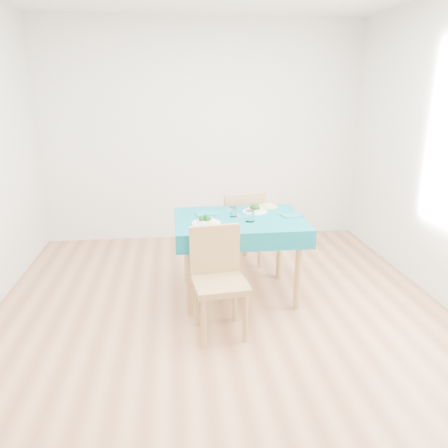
{
  "coord_description": "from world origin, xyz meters",
  "views": [
    {
      "loc": [
        -0.39,
        -3.27,
        1.87
      ],
      "look_at": [
        0.0,
        0.0,
        0.85
      ],
      "focal_mm": 35.0,
      "sensor_mm": 36.0,
      "label": 1
    }
  ],
  "objects": [
    {
      "name": "room_shell",
      "position": [
        0.0,
        0.0,
        1.35
      ],
      "size": [
        4.02,
        4.52,
        2.73
      ],
      "color": "#925E3D",
      "rests_on": "ground"
    },
    {
      "name": "table",
      "position": [
        0.19,
        0.46,
        0.38
      ],
      "size": [
        1.15,
        0.87,
        0.76
      ],
      "primitive_type": "cube",
      "color": "#095A65",
      "rests_on": "ground"
    },
    {
      "name": "chair_near",
      "position": [
        -0.06,
        -0.2,
        0.51
      ],
      "size": [
        0.45,
        0.49,
        1.01
      ],
      "primitive_type": "cube",
      "rotation": [
        0.0,
        0.0,
        0.11
      ],
      "color": "#997748",
      "rests_on": "ground"
    },
    {
      "name": "chair_far",
      "position": [
        0.29,
        1.22,
        0.57
      ],
      "size": [
        0.57,
        0.6,
        1.15
      ],
      "primitive_type": "cube",
      "rotation": [
        0.0,
        0.0,
        3.4
      ],
      "color": "#997748",
      "rests_on": "ground"
    },
    {
      "name": "bowl_near",
      "position": [
        -0.12,
        0.32,
        0.8
      ],
      "size": [
        0.25,
        0.25,
        0.08
      ],
      "primitive_type": null,
      "color": "white",
      "rests_on": "table"
    },
    {
      "name": "bowl_far",
      "position": [
        0.37,
        0.64,
        0.79
      ],
      "size": [
        0.23,
        0.23,
        0.07
      ],
      "primitive_type": null,
      "color": "white",
      "rests_on": "table"
    },
    {
      "name": "fork_near",
      "position": [
        -0.18,
        0.39,
        0.76
      ],
      "size": [
        0.03,
        0.19,
        0.0
      ],
      "primitive_type": "cube",
      "rotation": [
        0.0,
        0.0,
        -0.04
      ],
      "color": "silver",
      "rests_on": "table"
    },
    {
      "name": "knife_near",
      "position": [
        -0.01,
        0.37,
        0.76
      ],
      "size": [
        0.08,
        0.2,
        0.0
      ],
      "primitive_type": "cube",
      "rotation": [
        0.0,
        0.0,
        -0.32
      ],
      "color": "silver",
      "rests_on": "table"
    },
    {
      "name": "fork_far",
      "position": [
        0.19,
        0.54,
        0.76
      ],
      "size": [
        0.04,
        0.17,
        0.0
      ],
      "primitive_type": "cube",
      "rotation": [
        0.0,
        0.0,
        0.09
      ],
      "color": "silver",
      "rests_on": "table"
    },
    {
      "name": "knife_far",
      "position": [
        0.71,
        0.55,
        0.76
      ],
      "size": [
        0.12,
        0.19,
        0.0
      ],
      "primitive_type": "cube",
      "rotation": [
        0.0,
        0.0,
        -0.52
      ],
      "color": "silver",
      "rests_on": "table"
    },
    {
      "name": "napkin_near",
      "position": [
        -0.1,
        0.62,
        0.76
      ],
      "size": [
        0.2,
        0.16,
        0.01
      ],
      "primitive_type": "cube",
      "rotation": [
        0.0,
        0.0,
        0.2
      ],
      "color": "#0D6570",
      "rests_on": "table"
    },
    {
      "name": "napkin_far",
      "position": [
        0.68,
        0.47,
        0.76
      ],
      "size": [
        0.2,
        0.16,
        0.01
      ],
      "primitive_type": "cube",
      "rotation": [
        0.0,
        0.0,
        0.18
      ],
      "color": "#0D6570",
      "rests_on": "table"
    },
    {
      "name": "tumbler_center",
      "position": [
        0.15,
        0.52,
        0.8
      ],
      "size": [
        0.07,
        0.07,
        0.08
      ],
      "primitive_type": "cylinder",
      "color": "white",
      "rests_on": "table"
    },
    {
      "name": "tumbler_side",
      "position": [
        0.27,
        0.34,
        0.81
      ],
      "size": [
        0.08,
        0.08,
        0.1
      ],
      "primitive_type": "cylinder",
      "color": "white",
      "rests_on": "table"
    },
    {
      "name": "side_plate",
      "position": [
        0.54,
        0.81,
        0.76
      ],
      "size": [
        0.19,
        0.19,
        0.01
      ],
      "primitive_type": "cylinder",
      "color": "#ACE26E",
      "rests_on": "table"
    },
    {
      "name": "bread_slice",
      "position": [
        0.54,
        0.81,
        0.78
      ],
      "size": [
        0.11,
        0.11,
        0.02
      ],
      "primitive_type": "cube",
      "rotation": [
        0.0,
        0.0,
        0.05
      ],
      "color": "beige",
      "rests_on": "side_plate"
    }
  ]
}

